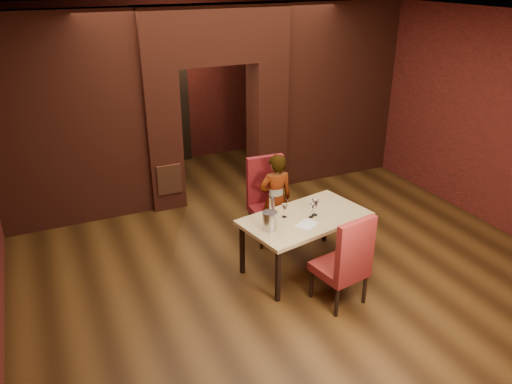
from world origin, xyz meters
TOP-DOWN VIEW (x-y plane):
  - floor at (0.00, 0.00)m, footprint 8.00×8.00m
  - ceiling at (0.00, 0.00)m, footprint 7.00×8.00m
  - wall_back at (0.00, 4.00)m, footprint 7.00×0.04m
  - wall_right at (3.50, 0.00)m, footprint 0.04×8.00m
  - pillar_left at (-0.95, 2.00)m, footprint 0.55×0.55m
  - pillar_right at (0.95, 2.00)m, footprint 0.55×0.55m
  - lintel at (0.00, 2.00)m, footprint 2.45×0.55m
  - wing_wall_left at (-2.36, 2.00)m, footprint 2.28×0.35m
  - wing_wall_right at (2.36, 2.00)m, footprint 2.28×0.35m
  - vent_panel at (-0.95, 1.71)m, footprint 0.40×0.03m
  - rear_door at (-0.40, 3.94)m, footprint 0.90×0.08m
  - rear_door_frame at (-0.40, 3.90)m, footprint 1.02×0.04m
  - dining_table at (0.19, -0.74)m, footprint 1.79×1.22m
  - chair_far at (0.14, 0.16)m, footprint 0.59×0.59m
  - chair_near at (0.21, -1.54)m, footprint 0.62×0.62m
  - person_seated at (0.16, 0.06)m, footprint 0.53×0.38m
  - wine_glass_a at (-0.06, -0.63)m, footprint 0.07×0.07m
  - wine_glass_b at (0.25, -0.78)m, footprint 0.08×0.08m
  - wine_glass_c at (0.32, -0.75)m, footprint 0.09×0.09m
  - tasting_sheet at (0.10, -0.93)m, footprint 0.33×0.30m
  - wine_bucket at (-0.37, -0.84)m, footprint 0.19×0.19m
  - water_bottle at (-0.20, -0.54)m, footprint 0.07×0.07m
  - potted_plant at (1.09, 0.18)m, footprint 0.44×0.40m

SIDE VIEW (x-z plane):
  - floor at x=0.00m, z-range 0.00..0.00m
  - potted_plant at x=1.09m, z-range 0.00..0.40m
  - dining_table at x=0.19m, z-range 0.00..0.77m
  - vent_panel at x=-0.95m, z-range 0.30..0.80m
  - chair_near at x=0.21m, z-range 0.00..1.18m
  - chair_far at x=0.14m, z-range 0.00..1.23m
  - person_seated at x=0.16m, z-range 0.00..1.37m
  - tasting_sheet at x=0.10m, z-range 0.77..0.77m
  - wine_glass_a at x=-0.06m, z-range 0.77..0.95m
  - wine_glass_b at x=0.25m, z-range 0.77..0.96m
  - wine_glass_c at x=0.32m, z-range 0.77..0.99m
  - wine_bucket at x=-0.37m, z-range 0.77..1.00m
  - water_bottle at x=-0.20m, z-range 0.77..1.05m
  - rear_door at x=-0.40m, z-range 0.00..2.10m
  - rear_door_frame at x=-0.40m, z-range -0.06..2.16m
  - pillar_left at x=-0.95m, z-range 0.00..2.30m
  - pillar_right at x=0.95m, z-range 0.00..2.30m
  - wall_back at x=0.00m, z-range 0.00..3.20m
  - wall_right at x=3.50m, z-range 0.00..3.20m
  - wing_wall_left at x=-2.36m, z-range 0.00..3.20m
  - wing_wall_right at x=2.36m, z-range 0.00..3.20m
  - lintel at x=0.00m, z-range 2.30..3.20m
  - ceiling at x=0.00m, z-range 3.18..3.22m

